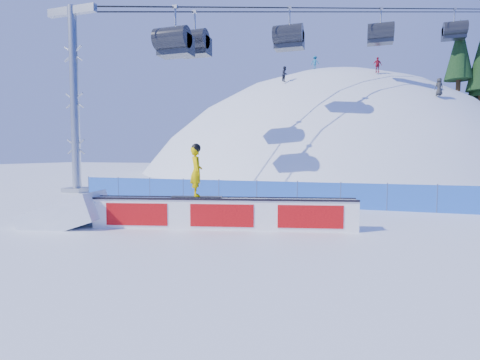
% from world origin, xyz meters
% --- Properties ---
extents(ground, '(160.00, 160.00, 0.00)m').
position_xyz_m(ground, '(0.00, 0.00, 0.00)').
color(ground, white).
rests_on(ground, ground).
extents(snow_hill, '(64.00, 64.00, 64.00)m').
position_xyz_m(snow_hill, '(0.00, 42.00, -18.00)').
color(snow_hill, white).
rests_on(snow_hill, ground).
extents(safety_fence, '(22.05, 0.05, 1.30)m').
position_xyz_m(safety_fence, '(0.00, 4.50, 0.60)').
color(safety_fence, blue).
rests_on(safety_fence, ground).
extents(chairlift, '(40.80, 41.70, 22.00)m').
position_xyz_m(chairlift, '(4.74, 27.49, 16.89)').
color(chairlift, '#979DA5').
rests_on(chairlift, ground).
extents(rail_box, '(8.81, 2.56, 1.07)m').
position_xyz_m(rail_box, '(-0.57, -1.50, 0.53)').
color(rail_box, white).
rests_on(rail_box, ground).
extents(snow_ramp, '(3.06, 2.28, 1.71)m').
position_xyz_m(snow_ramp, '(-5.99, -2.72, 0.00)').
color(snow_ramp, white).
rests_on(snow_ramp, ground).
extents(snowboarder, '(1.76, 0.73, 1.82)m').
position_xyz_m(snowboarder, '(-1.44, -1.70, 1.96)').
color(snowboarder, black).
rests_on(snowboarder, rail_box).
extents(distant_skiers, '(15.99, 9.97, 6.96)m').
position_xyz_m(distant_skiers, '(1.73, 30.98, 11.92)').
color(distant_skiers, black).
rests_on(distant_skiers, ground).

